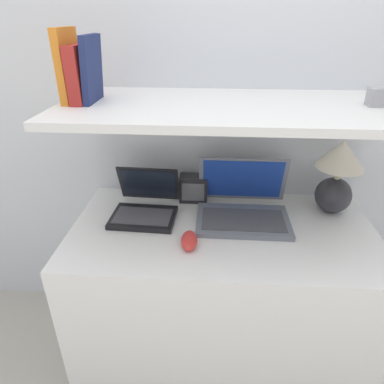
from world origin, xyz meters
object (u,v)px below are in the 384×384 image
Objects in this scene: laptop_large at (243,207)px; laptop_small at (145,206)px; book_red at (81,74)px; router_box at (194,188)px; shelf_gadget at (379,97)px; computer_mouse at (189,241)px; table_lamp at (338,173)px; book_orange at (68,66)px; book_navy at (92,69)px.

laptop_large reaches higher than laptop_small.
router_box is at bearing 21.48° from book_red.
router_box is (0.19, 0.14, 0.02)m from laptop_small.
shelf_gadget reaches higher than laptop_small.
table_lamp is at bearing 26.43° from computer_mouse.
laptop_large is 3.15× the size of computer_mouse.
shelf_gadget is (0.64, -0.15, 0.44)m from router_box.
computer_mouse is at bearing -45.62° from laptop_small.
book_orange reaches higher than router_box.
book_red is at bearing 0.00° from book_orange.
computer_mouse is at bearing -88.86° from router_box.
router_box is 0.64m from book_navy.
book_orange is 1.09× the size of book_navy.
router_box is at bearing 91.14° from computer_mouse.
table_lamp is at bearing 114.75° from shelf_gadget.
book_navy is at bearing -174.21° from table_lamp.
laptop_small reaches higher than computer_mouse.
shelf_gadget is at bearing 0.00° from book_red.
laptop_large is (-0.38, -0.08, -0.13)m from table_lamp.
laptop_small is 0.56m from book_red.
laptop_small is at bearing -178.56° from laptop_large.
book_navy is (-0.35, 0.20, 0.56)m from computer_mouse.
book_navy reaches higher than book_red.
laptop_small is 0.95m from shelf_gadget.
table_lamp is 1.02m from book_navy.
shelf_gadget is (1.06, 0.00, -0.09)m from book_orange.
router_box is 0.79m from shelf_gadget.
book_navy is 0.98m from shelf_gadget.
computer_mouse is 1.78× the size of shelf_gadget.
shelf_gadget is at bearing 17.30° from computer_mouse.
book_navy is at bearing -178.08° from laptop_large.
book_navy is (-0.94, -0.09, 0.41)m from table_lamp.
shelf_gadget is at bearing 0.00° from book_orange.
computer_mouse is at bearing -153.57° from table_lamp.
book_red reaches higher than laptop_large.
laptop_small is 1.42× the size of book_red.
book_red is 2.86× the size of shelf_gadget.
shelf_gadget is at bearing -0.58° from laptop_small.
book_red is (0.04, 0.00, -0.03)m from book_orange.
laptop_small is 1.22× the size of book_navy.
table_lamp is 1.30× the size of book_orange.
book_orange is 1.06m from shelf_gadget.
laptop_small is at bearing 134.38° from computer_mouse.
book_orange is at bearing -174.67° from table_lamp.
book_navy reaches higher than shelf_gadget.
book_red is (-0.38, -0.15, 0.51)m from router_box.
book_navy is (-0.15, -0.01, 0.54)m from laptop_small.
shelf_gadget is at bearing -2.51° from laptop_large.
book_navy reaches higher than laptop_small.
laptop_small is 4.06× the size of shelf_gadget.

